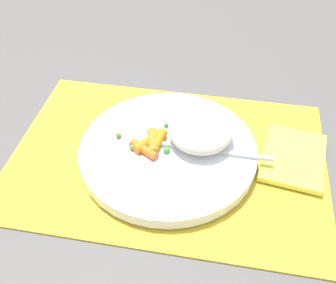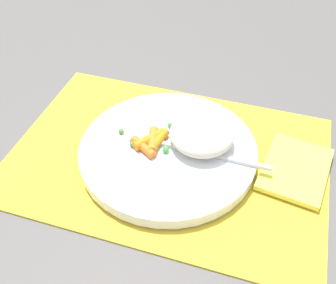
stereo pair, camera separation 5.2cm
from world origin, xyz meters
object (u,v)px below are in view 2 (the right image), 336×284
at_px(plate, 168,151).
at_px(napkin, 295,169).
at_px(carrot_portion, 151,142).
at_px(rice_mound, 202,134).
at_px(fork, 184,149).

bearing_deg(plate, napkin, -172.21).
xyz_separation_m(plate, carrot_portion, (0.02, 0.00, 0.02)).
bearing_deg(plate, rice_mound, -153.44).
xyz_separation_m(carrot_portion, fork, (-0.05, -0.00, -0.00)).
xyz_separation_m(plate, rice_mound, (-0.04, -0.02, 0.03)).
bearing_deg(carrot_portion, rice_mound, -159.64).
distance_m(plate, rice_mound, 0.06).
height_order(rice_mound, carrot_portion, rice_mound).
relative_size(rice_mound, fork, 0.45).
relative_size(fork, napkin, 1.76).
bearing_deg(napkin, plate, 7.79).
bearing_deg(rice_mound, napkin, -178.76).
relative_size(plate, rice_mound, 2.77).
height_order(plate, fork, fork).
height_order(fork, napkin, fork).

